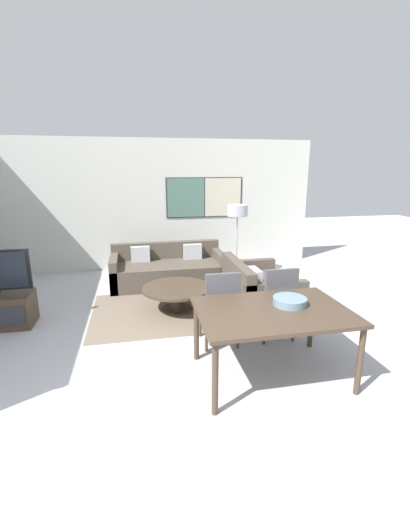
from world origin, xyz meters
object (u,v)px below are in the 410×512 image
at_px(fruit_bowl, 290,301).
at_px(dining_chair_left, 220,305).
at_px(floor_lamp, 237,215).
at_px(coffee_table, 176,293).
at_px(sofa_side, 256,290).
at_px(dining_table, 273,316).
at_px(dining_chair_centre, 277,300).
at_px(sofa_main, 168,270).

bearing_deg(fruit_bowl, dining_chair_left, 132.85).
bearing_deg(floor_lamp, fruit_bowl, -96.93).
bearing_deg(dining_chair_left, coffee_table, 108.43).
xyz_separation_m(sofa_side, coffee_table, (-1.29, 0.06, 0.03)).
relative_size(coffee_table, fruit_bowl, 2.97).
bearing_deg(coffee_table, sofa_side, -2.64).
relative_size(coffee_table, dining_table, 0.68).
distance_m(sofa_side, dining_table, 2.00).
distance_m(fruit_bowl, floor_lamp, 3.35).
distance_m(dining_chair_left, fruit_bowl, 0.92).
xyz_separation_m(coffee_table, fruit_bowl, (1.01, -1.86, 0.52)).
relative_size(sofa_side, dining_chair_centre, 1.41).
bearing_deg(sofa_side, floor_lamp, -4.23).
bearing_deg(dining_chair_centre, coffee_table, 134.30).
bearing_deg(sofa_side, fruit_bowl, 170.86).
bearing_deg(dining_chair_left, dining_table, -62.72).
height_order(coffee_table, dining_chair_left, dining_chair_left).
xyz_separation_m(coffee_table, dining_table, (0.78, -1.95, 0.40)).
bearing_deg(fruit_bowl, dining_table, -159.29).
bearing_deg(dining_table, floor_lamp, 79.54).
bearing_deg(dining_chair_left, sofa_main, 98.89).
bearing_deg(floor_lamp, coffee_table, -134.42).
height_order(coffee_table, floor_lamp, floor_lamp).
bearing_deg(sofa_main, coffee_table, -90.00).
bearing_deg(dining_chair_centre, dining_table, -116.51).
distance_m(sofa_main, floor_lamp, 1.74).
bearing_deg(coffee_table, dining_table, -68.11).
bearing_deg(dining_chair_left, floor_lamp, 69.28).
bearing_deg(fruit_bowl, sofa_side, 80.86).
height_order(sofa_side, dining_chair_left, dining_chair_left).
height_order(dining_chair_centre, floor_lamp, floor_lamp).
xyz_separation_m(dining_table, dining_chair_left, (-0.38, 0.73, -0.14)).
distance_m(dining_chair_centre, fruit_bowl, 0.74).
distance_m(sofa_side, dining_chair_left, 1.49).
relative_size(dining_table, dining_chair_left, 1.59).
bearing_deg(sofa_main, dining_chair_centre, -65.63).
height_order(dining_chair_left, dining_chair_centre, same).
bearing_deg(floor_lamp, dining_chair_centre, -95.36).
bearing_deg(sofa_side, sofa_main, 42.14).
bearing_deg(coffee_table, dining_chair_centre, -45.70).
distance_m(coffee_table, fruit_bowl, 2.18).
distance_m(sofa_main, dining_table, 3.43).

